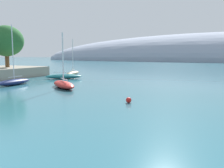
{
  "coord_description": "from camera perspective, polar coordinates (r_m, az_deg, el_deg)",
  "views": [
    {
      "loc": [
        11.77,
        -5.52,
        4.94
      ],
      "look_at": [
        -0.85,
        22.36,
        1.17
      ],
      "focal_mm": 39.18,
      "sensor_mm": 36.0,
      "label": 1
    }
  ],
  "objects": [
    {
      "name": "shore_outcrop",
      "position": [
        58.24,
        -24.18,
        2.56
      ],
      "size": [
        13.6,
        14.71,
        2.09
      ],
      "primitive_type": "cube",
      "color": "gray",
      "rests_on": "ground"
    },
    {
      "name": "tree_clump_shore",
      "position": [
        57.91,
        -23.46,
        9.18
      ],
      "size": [
        7.32,
        7.32,
        8.94
      ],
      "color": "brown",
      "rests_on": "shore_outcrop"
    },
    {
      "name": "sailboat_teal_near_shore",
      "position": [
        50.02,
        -11.24,
        1.8
      ],
      "size": [
        7.34,
        5.57,
        7.42
      ],
      "rotation": [
        0.0,
        0.0,
        0.53
      ],
      "color": "#1E6B70",
      "rests_on": "water"
    },
    {
      "name": "sailboat_sand_mid_mooring",
      "position": [
        59.84,
        -9.08,
        2.65
      ],
      "size": [
        3.66,
        7.38,
        8.55
      ],
      "rotation": [
        0.0,
        0.0,
        1.84
      ],
      "color": "#C6B284",
      "rests_on": "water"
    },
    {
      "name": "sailboat_navy_outer_mooring",
      "position": [
        42.16,
        -21.85,
        0.54
      ],
      "size": [
        2.19,
        6.77,
        9.51
      ],
      "rotation": [
        0.0,
        0.0,
        4.77
      ],
      "color": "navy",
      "rests_on": "water"
    },
    {
      "name": "sailboat_red_end_of_line",
      "position": [
        36.4,
        -11.25,
        -0.05
      ],
      "size": [
        7.21,
        6.31,
        8.02
      ],
      "rotation": [
        0.0,
        0.0,
        2.47
      ],
      "color": "red",
      "rests_on": "water"
    },
    {
      "name": "mooring_buoy_red",
      "position": [
        24.91,
        3.91,
        -3.77
      ],
      "size": [
        0.57,
        0.57,
        0.57
      ],
      "primitive_type": "sphere",
      "color": "red",
      "rests_on": "water"
    }
  ]
}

